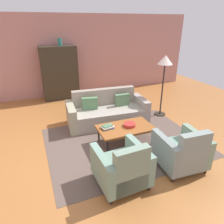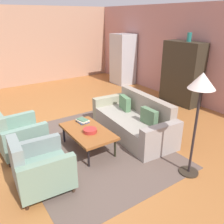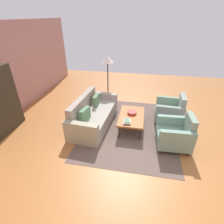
% 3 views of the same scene
% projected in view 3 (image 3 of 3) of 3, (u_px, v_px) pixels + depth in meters
% --- Properties ---
extents(ground_plane, '(11.91, 11.91, 0.00)m').
position_uv_depth(ground_plane, '(133.00, 139.00, 4.65)').
color(ground_plane, '#A46532').
extents(area_rug, '(3.40, 2.60, 0.01)m').
position_uv_depth(area_rug, '(129.00, 127.00, 5.12)').
color(area_rug, brown).
rests_on(area_rug, ground).
extents(couch, '(2.16, 1.06, 0.86)m').
position_uv_depth(couch, '(92.00, 115.00, 5.17)').
color(couch, gray).
rests_on(couch, ground).
extents(coffee_table, '(1.20, 0.70, 0.41)m').
position_uv_depth(coffee_table, '(131.00, 117.00, 4.93)').
color(coffee_table, black).
rests_on(coffee_table, ground).
extents(armchair_left, '(0.83, 0.83, 0.88)m').
position_uv_depth(armchair_left, '(176.00, 134.00, 4.25)').
color(armchair_left, '#342C0F').
rests_on(armchair_left, ground).
extents(armchair_right, '(0.85, 0.85, 0.88)m').
position_uv_depth(armchair_right, '(171.00, 111.00, 5.27)').
color(armchair_right, '#351A13').
rests_on(armchair_right, ground).
extents(fruit_bowl, '(0.26, 0.26, 0.07)m').
position_uv_depth(fruit_bowl, '(132.00, 113.00, 4.98)').
color(fruit_bowl, '#AF2D29').
rests_on(fruit_bowl, coffee_table).
extents(book_stack, '(0.29, 0.23, 0.07)m').
position_uv_depth(book_stack, '(127.00, 121.00, 4.58)').
color(book_stack, '#355089').
rests_on(book_stack, coffee_table).
extents(floor_lamp, '(0.40, 0.40, 1.72)m').
position_uv_depth(floor_lamp, '(108.00, 64.00, 5.96)').
color(floor_lamp, '#2F271D').
rests_on(floor_lamp, ground).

